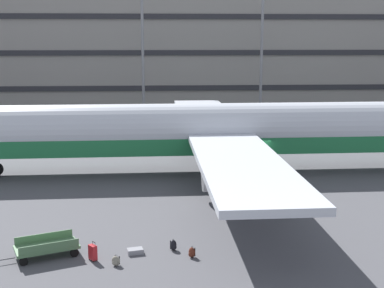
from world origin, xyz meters
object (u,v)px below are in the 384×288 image
airliner (210,131)px  suitcase_orange (135,251)px  backpack_small (173,245)px  backpack_large (192,253)px  suitcase_upright (93,252)px  backpack_navy (116,261)px  baggage_cart (47,247)px

airliner → suitcase_orange: (-4.55, -13.96, -2.77)m
backpack_small → backpack_large: 1.12m
suitcase_upright → backpack_navy: size_ratio=1.74×
backpack_navy → backpack_large: backpack_large is taller
suitcase_upright → backpack_small: bearing=14.3°
backpack_large → baggage_cart: bearing=175.4°
suitcase_orange → baggage_cart: bearing=-179.0°
suitcase_upright → suitcase_orange: bearing=19.2°
airliner → backpack_large: bearing=-98.3°
airliner → suitcase_upright: bearing=-113.3°
backpack_small → backpack_navy: 2.80m
backpack_navy → airliner: bearing=70.8°
backpack_navy → baggage_cart: size_ratio=0.14×
airliner → suitcase_upright: size_ratio=52.60×
backpack_small → baggage_cart: (-5.40, -0.32, 0.20)m
backpack_large → suitcase_upright: bearing=-179.4°
backpack_small → backpack_navy: bearing=-148.7°
airliner → backpack_navy: airliner is taller
suitcase_upright → backpack_large: suitcase_upright is taller
backpack_large → baggage_cart: 6.18m
suitcase_orange → backpack_small: 1.69m
airliner → backpack_navy: size_ratio=91.79×
backpack_small → backpack_navy: size_ratio=1.12×
airliner → baggage_cart: (-8.29, -14.03, -2.45)m
suitcase_upright → backpack_small: size_ratio=1.56×
suitcase_upright → suitcase_orange: size_ratio=1.07×
airliner → baggage_cart: size_ratio=12.85×
suitcase_orange → backpack_small: bearing=8.9°
backpack_navy → backpack_large: bearing=11.4°
suitcase_upright → suitcase_orange: suitcase_upright is taller
suitcase_upright → backpack_large: size_ratio=1.63×
backpack_small → backpack_large: (0.76, -0.82, -0.01)m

